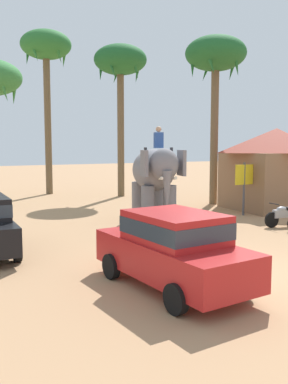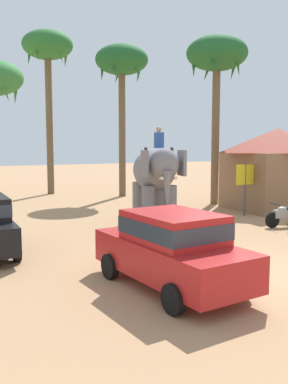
{
  "view_description": "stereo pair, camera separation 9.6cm",
  "coord_description": "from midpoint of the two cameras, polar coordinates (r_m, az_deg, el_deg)",
  "views": [
    {
      "loc": [
        -6.97,
        -7.67,
        3.14
      ],
      "look_at": [
        -0.02,
        4.49,
        1.6
      ],
      "focal_mm": 39.42,
      "sensor_mm": 36.0,
      "label": 1
    },
    {
      "loc": [
        -6.89,
        -7.71,
        3.14
      ],
      "look_at": [
        -0.02,
        4.49,
        1.6
      ],
      "focal_mm": 39.42,
      "sensor_mm": 36.0,
      "label": 2
    }
  ],
  "objects": [
    {
      "name": "signboard_yellow",
      "position": [
        19.46,
        13.65,
        1.82
      ],
      "size": [
        1.0,
        0.1,
        2.4
      ],
      "color": "#4C4C51",
      "rests_on": "ground"
    },
    {
      "name": "motorcycle_end_of_row",
      "position": [
        17.3,
        18.69,
        -2.95
      ],
      "size": [
        1.8,
        0.55,
        0.94
      ],
      "color": "black",
      "rests_on": "ground"
    },
    {
      "name": "ground_plane",
      "position": [
        10.82,
        12.3,
        -10.75
      ],
      "size": [
        120.0,
        120.0,
        0.0
      ],
      "primitive_type": "plane",
      "color": "tan"
    },
    {
      "name": "roadside_hut",
      "position": [
        21.99,
        17.65,
        3.34
      ],
      "size": [
        5.37,
        4.64,
        4.0
      ],
      "color": "#8C6647",
      "rests_on": "ground"
    },
    {
      "name": "palm_tree_far_back",
      "position": [
        28.76,
        -12.8,
        18.03
      ],
      "size": [
        3.2,
        3.2,
        10.39
      ],
      "color": "brown",
      "rests_on": "ground"
    },
    {
      "name": "elephant_with_mahout",
      "position": [
        16.97,
        1.67,
        2.39
      ],
      "size": [
        2.52,
        4.02,
        3.88
      ],
      "color": "slate",
      "rests_on": "ground"
    },
    {
      "name": "palm_tree_near_hut",
      "position": [
        26.62,
        -2.92,
        16.78
      ],
      "size": [
        3.2,
        3.2,
        9.21
      ],
      "color": "brown",
      "rests_on": "ground"
    },
    {
      "name": "car_sedan_foreground",
      "position": [
        9.36,
        4.06,
        -7.42
      ],
      "size": [
        2.03,
        4.18,
        1.7
      ],
      "color": "red",
      "rests_on": "ground"
    },
    {
      "name": "palm_tree_leaning_seaward",
      "position": [
        23.4,
        9.95,
        17.32
      ],
      "size": [
        3.2,
        3.2,
        8.85
      ],
      "color": "brown",
      "rests_on": "ground"
    }
  ]
}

